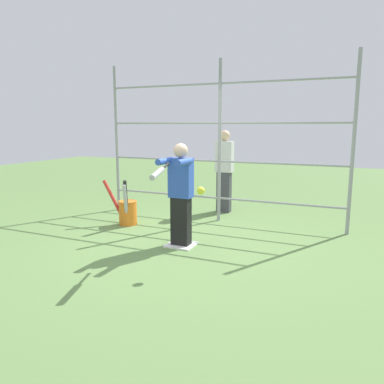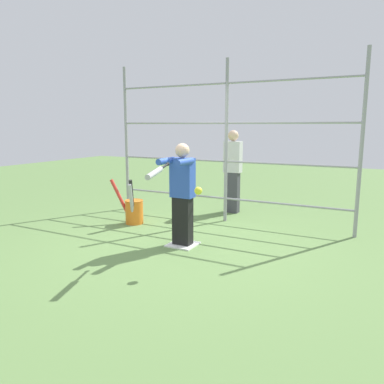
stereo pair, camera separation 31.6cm
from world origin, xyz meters
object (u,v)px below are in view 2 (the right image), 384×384
object	(u,v)px
bat_bucket	(133,210)
bystander_behind_fence	(233,170)
baseball_bat_swinging	(156,172)
softball_in_flight	(198,191)
batter	(182,191)

from	to	relation	value
bat_bucket	bystander_behind_fence	size ratio (longest dim) A/B	0.50
baseball_bat_swinging	bystander_behind_fence	distance (m)	3.21
softball_in_flight	bat_bucket	distance (m)	2.44
batter	bat_bucket	bearing A→B (deg)	-26.18
batter	bat_bucket	xyz separation A→B (m)	(1.37, -0.67, -0.55)
bat_bucket	softball_in_flight	bearing A→B (deg)	146.14
batter	bystander_behind_fence	distance (m)	2.32
batter	bystander_behind_fence	xyz separation A→B (m)	(0.14, -2.32, 0.05)
batter	softball_in_flight	xyz separation A→B (m)	(-0.57, 0.63, 0.15)
bat_bucket	bystander_behind_fence	xyz separation A→B (m)	(-1.22, -1.64, 0.60)
bat_bucket	bystander_behind_fence	distance (m)	2.14
batter	softball_in_flight	size ratio (longest dim) A/B	15.43
batter	bat_bucket	distance (m)	1.62
baseball_bat_swinging	bat_bucket	xyz separation A→B (m)	(1.50, -1.54, -0.94)
batter	baseball_bat_swinging	world-z (taller)	batter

